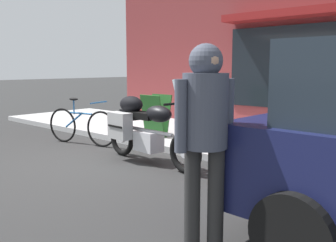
% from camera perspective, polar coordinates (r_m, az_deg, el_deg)
% --- Properties ---
extents(ground_plane, '(80.00, 80.00, 0.00)m').
position_cam_1_polar(ground_plane, '(6.36, -9.67, -6.12)').
color(ground_plane, '#2B2B2B').
extents(touring_motorcycle, '(2.20, 0.62, 1.39)m').
position_cam_1_polar(touring_motorcycle, '(6.12, -3.71, -0.84)').
color(touring_motorcycle, black).
rests_on(touring_motorcycle, ground_plane).
extents(parked_bicycle, '(1.70, 0.56, 0.95)m').
position_cam_1_polar(parked_bicycle, '(7.79, -13.05, -0.68)').
color(parked_bicycle, black).
rests_on(parked_bicycle, ground_plane).
extents(pedestrian_walking, '(0.49, 0.53, 1.75)m').
position_cam_1_polar(pedestrian_walking, '(3.12, 5.65, -0.25)').
color(pedestrian_walking, '#292929').
rests_on(pedestrian_walking, ground_plane).
extents(sandwich_board_sign, '(0.55, 0.40, 0.87)m').
position_cam_1_polar(sandwich_board_sign, '(7.82, -1.84, 0.84)').
color(sandwich_board_sign, '#1E511E').
rests_on(sandwich_board_sign, sidewalk_curb).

